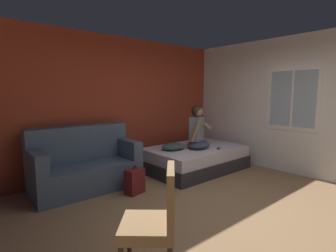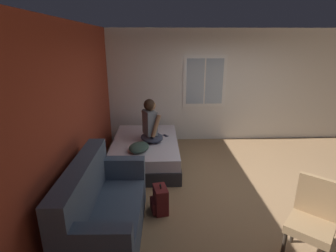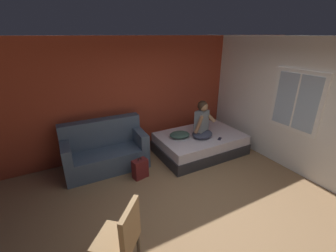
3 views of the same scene
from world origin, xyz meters
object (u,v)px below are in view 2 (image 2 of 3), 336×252
couch (103,211)px  throw_pillow (139,147)px  bed (146,151)px  backpack (160,200)px  cell_phone (165,136)px  side_chair (313,218)px  person_seated (151,125)px

couch → throw_pillow: 1.71m
couch → throw_pillow: couch is taller
bed → backpack: size_ratio=4.48×
backpack → cell_phone: cell_phone is taller
side_chair → bed: bearing=37.8°
bed → cell_phone: (0.25, -0.42, 0.25)m
backpack → cell_phone: size_ratio=3.18×
side_chair → backpack: size_ratio=2.14×
bed → couch: (-2.19, 0.43, 0.16)m
throw_pillow → cell_phone: size_ratio=3.33×
bed → throw_pillow: throw_pillow is taller
side_chair → cell_phone: (2.84, 1.59, -0.05)m
side_chair → backpack: 1.98m
bed → cell_phone: size_ratio=14.25×
couch → backpack: (0.50, -0.72, -0.20)m
couch → cell_phone: couch is taller
cell_phone → side_chair: bearing=83.1°
couch → person_seated: 2.25m
couch → backpack: size_ratio=3.75×
side_chair → backpack: (0.91, 1.72, -0.34)m
person_seated → bed: bearing=66.1°
side_chair → throw_pillow: size_ratio=2.04×
person_seated → backpack: person_seated is taller
backpack → cell_phone: bearing=-3.8°
side_chair → person_seated: bearing=36.7°
cell_phone → backpack: bearing=49.9°
cell_phone → throw_pillow: bearing=20.5°
side_chair → cell_phone: bearing=29.3°
couch → person_seated: person_seated is taller
couch → cell_phone: size_ratio=11.93×
bed → throw_pillow: 0.62m
bed → side_chair: bearing=-142.2°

